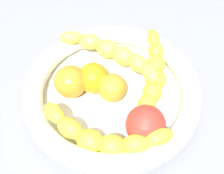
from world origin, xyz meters
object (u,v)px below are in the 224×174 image
at_px(orange_mid_left, 93,78).
at_px(banana_draped_left, 113,53).
at_px(orange_front, 112,88).
at_px(orange_mid_right, 71,82).
at_px(banana_arching_top, 152,77).
at_px(banana_draped_right, 102,137).
at_px(tomato_red, 147,124).
at_px(fruit_bowl, 112,92).

bearing_deg(orange_mid_left, banana_draped_left, 23.99).
height_order(orange_front, orange_mid_right, orange_mid_right).
relative_size(banana_draped_left, orange_mid_right, 3.38).
bearing_deg(banana_draped_left, orange_mid_left, -156.01).
bearing_deg(orange_mid_right, banana_arching_top, -29.17).
bearing_deg(banana_draped_right, orange_mid_right, 83.76).
relative_size(orange_mid_right, tomato_red, 0.90).
relative_size(orange_mid_left, tomato_red, 0.85).
bearing_deg(orange_front, banana_draped_right, -132.94).
xyz_separation_m(orange_mid_right, tomato_red, (0.06, -0.16, 0.00)).
relative_size(banana_draped_left, banana_draped_right, 1.15).
height_order(fruit_bowl, banana_arching_top, banana_arching_top).
bearing_deg(orange_mid_left, banana_draped_right, -115.29).
height_order(banana_arching_top, orange_mid_right, orange_mid_right).
relative_size(banana_arching_top, orange_mid_right, 2.97).
xyz_separation_m(banana_draped_left, orange_mid_right, (-0.11, -0.01, -0.00)).
distance_m(banana_draped_right, banana_arching_top, 0.16).
height_order(banana_draped_left, orange_mid_left, same).
bearing_deg(fruit_bowl, tomato_red, -88.23).
bearing_deg(orange_mid_right, orange_mid_left, -20.83).
bearing_deg(banana_draped_right, banana_draped_left, 50.29).
bearing_deg(tomato_red, banana_draped_left, 74.96).
xyz_separation_m(banana_draped_right, tomato_red, (0.08, -0.02, 0.00)).
bearing_deg(banana_arching_top, fruit_bowl, 163.80).
bearing_deg(banana_arching_top, orange_mid_right, 150.83).
relative_size(banana_arching_top, orange_front, 3.41).
distance_m(fruit_bowl, tomato_red, 0.10).
bearing_deg(banana_arching_top, banana_draped_right, -159.87).
relative_size(banana_draped_right, banana_arching_top, 0.99).
height_order(fruit_bowl, banana_draped_right, banana_draped_right).
distance_m(banana_draped_left, banana_draped_right, 0.19).
bearing_deg(tomato_red, fruit_bowl, 91.77).
xyz_separation_m(banana_draped_left, banana_draped_right, (-0.12, -0.15, 0.00)).
xyz_separation_m(fruit_bowl, orange_mid_left, (-0.02, 0.04, 0.02)).
xyz_separation_m(banana_draped_right, orange_mid_left, (0.06, 0.12, -0.00)).
bearing_deg(orange_front, orange_mid_right, 137.33).
bearing_deg(fruit_bowl, banana_draped_left, 54.29).
bearing_deg(banana_draped_left, orange_front, -125.57).
height_order(orange_mid_left, tomato_red, tomato_red).
height_order(banana_draped_right, tomato_red, tomato_red).
distance_m(banana_draped_left, orange_mid_left, 0.07).
bearing_deg(banana_draped_right, fruit_bowl, 47.17).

